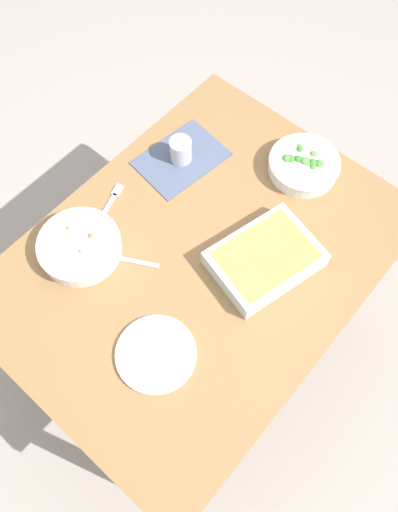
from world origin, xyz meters
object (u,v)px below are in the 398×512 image
(drink_cup, at_px, (181,151))
(spoon_by_stew, at_px, (122,259))
(side_plate, at_px, (156,354))
(broccoli_bowl, at_px, (304,165))
(stew_bowl, at_px, (80,246))
(fork_on_table, at_px, (110,203))
(baking_dish, at_px, (265,258))

(drink_cup, height_order, spoon_by_stew, drink_cup)
(side_plate, bearing_deg, broccoli_bowl, -175.40)
(broccoli_bowl, height_order, side_plate, broccoli_bowl)
(broccoli_bowl, bearing_deg, stew_bowl, -25.62)
(spoon_by_stew, bearing_deg, drink_cup, -163.56)
(stew_bowl, height_order, fork_on_table, stew_bowl)
(stew_bowl, height_order, side_plate, stew_bowl)
(broccoli_bowl, bearing_deg, side_plate, 4.60)
(broccoli_bowl, height_order, fork_on_table, broccoli_bowl)
(stew_bowl, relative_size, side_plate, 1.12)
(baking_dish, height_order, spoon_by_stew, baking_dish)
(side_plate, bearing_deg, baking_dish, 172.74)
(drink_cup, distance_m, fork_on_table, 0.28)
(stew_bowl, height_order, drink_cup, drink_cup)
(stew_bowl, relative_size, drink_cup, 2.91)
(stew_bowl, distance_m, side_plate, 0.39)
(baking_dish, bearing_deg, drink_cup, -106.08)
(stew_bowl, bearing_deg, broccoli_bowl, 154.38)
(side_plate, bearing_deg, drink_cup, -143.98)
(stew_bowl, xyz_separation_m, drink_cup, (-0.45, -0.00, 0.01))
(broccoli_bowl, xyz_separation_m, spoon_by_stew, (0.61, -0.21, -0.03))
(fork_on_table, bearing_deg, broccoli_bowl, 142.78)
(side_plate, relative_size, spoon_by_stew, 1.35)
(drink_cup, relative_size, side_plate, 0.39)
(baking_dish, xyz_separation_m, side_plate, (0.41, -0.05, -0.03))
(drink_cup, height_order, fork_on_table, drink_cup)
(stew_bowl, xyz_separation_m, side_plate, (0.08, 0.38, -0.03))
(spoon_by_stew, height_order, fork_on_table, spoon_by_stew)
(stew_bowl, distance_m, spoon_by_stew, 0.13)
(stew_bowl, xyz_separation_m, broccoli_bowl, (-0.67, 0.32, -0.00))
(stew_bowl, distance_m, drink_cup, 0.45)
(stew_bowl, distance_m, fork_on_table, 0.18)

